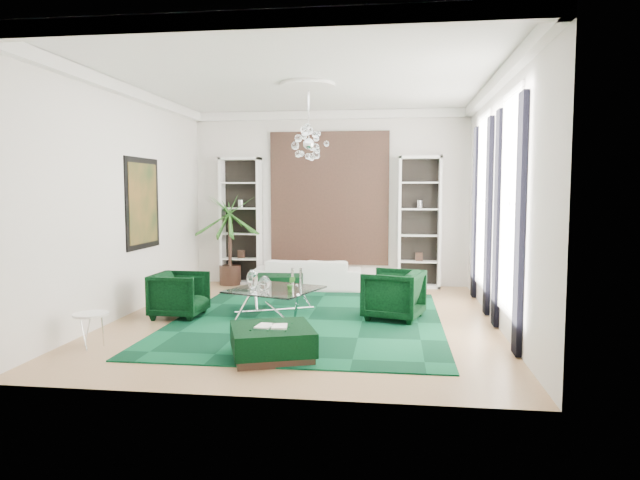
# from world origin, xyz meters

# --- Properties ---
(floor) EXTENTS (6.00, 7.00, 0.02)m
(floor) POSITION_xyz_m (0.00, 0.00, -0.01)
(floor) COLOR tan
(floor) RESTS_ON ground
(ceiling) EXTENTS (6.00, 7.00, 0.02)m
(ceiling) POSITION_xyz_m (0.00, 0.00, 3.81)
(ceiling) COLOR white
(ceiling) RESTS_ON ground
(wall_back) EXTENTS (6.00, 0.02, 3.80)m
(wall_back) POSITION_xyz_m (0.00, 3.51, 1.90)
(wall_back) COLOR silver
(wall_back) RESTS_ON ground
(wall_front) EXTENTS (6.00, 0.02, 3.80)m
(wall_front) POSITION_xyz_m (0.00, -3.51, 1.90)
(wall_front) COLOR silver
(wall_front) RESTS_ON ground
(wall_left) EXTENTS (0.02, 7.00, 3.80)m
(wall_left) POSITION_xyz_m (-3.01, 0.00, 1.90)
(wall_left) COLOR silver
(wall_left) RESTS_ON ground
(wall_right) EXTENTS (0.02, 7.00, 3.80)m
(wall_right) POSITION_xyz_m (3.01, 0.00, 1.90)
(wall_right) COLOR silver
(wall_right) RESTS_ON ground
(crown_molding) EXTENTS (6.00, 7.00, 0.18)m
(crown_molding) POSITION_xyz_m (0.00, 0.00, 3.70)
(crown_molding) COLOR white
(crown_molding) RESTS_ON ceiling
(ceiling_medallion) EXTENTS (0.90, 0.90, 0.05)m
(ceiling_medallion) POSITION_xyz_m (0.00, 0.30, 3.77)
(ceiling_medallion) COLOR white
(ceiling_medallion) RESTS_ON ceiling
(tapestry) EXTENTS (2.50, 0.06, 2.80)m
(tapestry) POSITION_xyz_m (0.00, 3.46, 1.90)
(tapestry) COLOR black
(tapestry) RESTS_ON wall_back
(shelving_left) EXTENTS (0.90, 0.38, 2.80)m
(shelving_left) POSITION_xyz_m (-1.95, 3.31, 1.40)
(shelving_left) COLOR white
(shelving_left) RESTS_ON floor
(shelving_right) EXTENTS (0.90, 0.38, 2.80)m
(shelving_right) POSITION_xyz_m (1.95, 3.31, 1.40)
(shelving_right) COLOR white
(shelving_right) RESTS_ON floor
(painting) EXTENTS (0.04, 1.30, 1.60)m
(painting) POSITION_xyz_m (-2.97, 0.60, 1.85)
(painting) COLOR black
(painting) RESTS_ON wall_left
(window_near) EXTENTS (0.03, 1.10, 2.90)m
(window_near) POSITION_xyz_m (2.99, -0.90, 1.90)
(window_near) COLOR white
(window_near) RESTS_ON wall_right
(curtain_near_a) EXTENTS (0.07, 0.30, 3.25)m
(curtain_near_a) POSITION_xyz_m (2.96, -1.68, 1.65)
(curtain_near_a) COLOR black
(curtain_near_a) RESTS_ON floor
(curtain_near_b) EXTENTS (0.07, 0.30, 3.25)m
(curtain_near_b) POSITION_xyz_m (2.96, -0.12, 1.65)
(curtain_near_b) COLOR black
(curtain_near_b) RESTS_ON floor
(window_far) EXTENTS (0.03, 1.10, 2.90)m
(window_far) POSITION_xyz_m (2.99, 1.50, 1.90)
(window_far) COLOR white
(window_far) RESTS_ON wall_right
(curtain_far_a) EXTENTS (0.07, 0.30, 3.25)m
(curtain_far_a) POSITION_xyz_m (2.96, 0.72, 1.65)
(curtain_far_a) COLOR black
(curtain_far_a) RESTS_ON floor
(curtain_far_b) EXTENTS (0.07, 0.30, 3.25)m
(curtain_far_b) POSITION_xyz_m (2.96, 2.28, 1.65)
(curtain_far_b) COLOR black
(curtain_far_b) RESTS_ON floor
(rug) EXTENTS (4.20, 5.00, 0.02)m
(rug) POSITION_xyz_m (0.06, -0.09, 0.01)
(rug) COLOR black
(rug) RESTS_ON floor
(sofa) EXTENTS (2.23, 0.95, 0.64)m
(sofa) POSITION_xyz_m (-0.36, 2.78, 0.32)
(sofa) COLOR silver
(sofa) RESTS_ON floor
(armchair_left) EXTENTS (0.83, 0.81, 0.74)m
(armchair_left) POSITION_xyz_m (-2.06, -0.11, 0.37)
(armchair_left) COLOR black
(armchair_left) RESTS_ON floor
(armchair_right) EXTENTS (1.09, 1.07, 0.80)m
(armchair_right) POSITION_xyz_m (1.42, 0.17, 0.40)
(armchair_right) COLOR black
(armchair_right) RESTS_ON floor
(coffee_table) EXTENTS (1.67, 1.67, 0.45)m
(coffee_table) POSITION_xyz_m (-0.55, 0.25, 0.22)
(coffee_table) COLOR white
(coffee_table) RESTS_ON floor
(ottoman_side) EXTENTS (1.00, 1.00, 0.41)m
(ottoman_side) POSITION_xyz_m (-0.85, 2.16, 0.20)
(ottoman_side) COLOR black
(ottoman_side) RESTS_ON floor
(ottoman_front) EXTENTS (1.25, 1.25, 0.39)m
(ottoman_front) POSITION_xyz_m (-0.07, -2.15, 0.20)
(ottoman_front) COLOR black
(ottoman_front) RESTS_ON floor
(book) EXTENTS (0.39, 0.26, 0.03)m
(book) POSITION_xyz_m (-0.07, -2.15, 0.41)
(book) COLOR white
(book) RESTS_ON ottoman_front
(side_table) EXTENTS (0.58, 0.58, 0.45)m
(side_table) POSITION_xyz_m (-2.55, -2.00, 0.22)
(side_table) COLOR white
(side_table) RESTS_ON floor
(palm) EXTENTS (1.78, 1.78, 2.56)m
(palm) POSITION_xyz_m (-2.17, 3.15, 1.28)
(palm) COLOR #2B6521
(palm) RESTS_ON floor
(chandelier) EXTENTS (0.91, 0.91, 0.67)m
(chandelier) POSITION_xyz_m (-0.02, 0.59, 2.85)
(chandelier) COLOR white
(chandelier) RESTS_ON ceiling
(table_plant) EXTENTS (0.15, 0.12, 0.26)m
(table_plant) POSITION_xyz_m (-0.22, -0.02, 0.57)
(table_plant) COLOR #2B6521
(table_plant) RESTS_ON coffee_table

